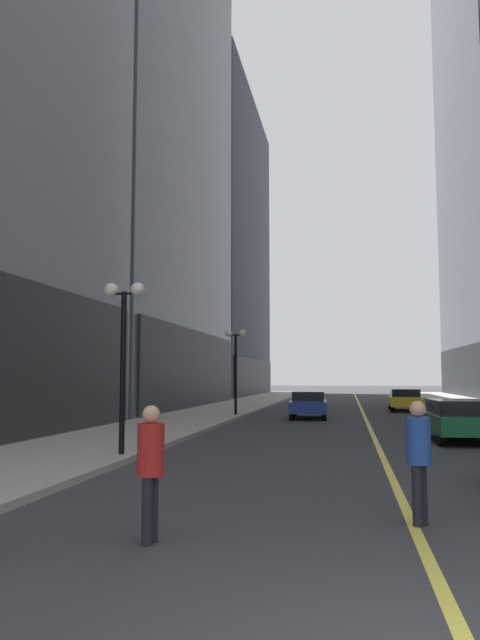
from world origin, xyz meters
The scene contains 11 objects.
ground_plane centered at (0.00, 35.00, 0.00)m, with size 200.00×200.00×0.00m, color #38383A.
sidewalk_left centered at (-8.25, 35.00, 0.07)m, with size 4.50×78.00×0.15m, color #ADA8A0.
lane_centre_stripe centered at (0.00, 35.00, 0.00)m, with size 0.16×70.00×0.01m, color #E5D64C.
building_left_far centered at (-17.90, 60.00, 16.22)m, with size 15.00×26.00×32.54m.
car_green centered at (2.64, 16.50, 0.72)m, with size 2.12×4.34×1.32m.
car_blue centered at (-2.77, 26.51, 0.72)m, with size 1.92×4.29×1.32m.
car_yellow centered at (2.55, 34.05, 0.72)m, with size 1.96×4.85×1.32m.
pedestrian_in_blue_hoodie centered at (0.10, 4.97, 1.00)m, with size 0.47×0.47×1.72m.
pedestrian_in_red_jacket centered at (-3.31, 3.45, 0.99)m, with size 0.38×0.38×1.70m.
street_lamp_left_near centered at (-6.40, 10.54, 3.26)m, with size 1.06×0.36×4.43m.
street_lamp_left_far centered at (-6.40, 26.27, 3.26)m, with size 1.06×0.36×4.43m.
Camera 1 is at (-0.87, -3.97, 2.06)m, focal length 34.09 mm.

